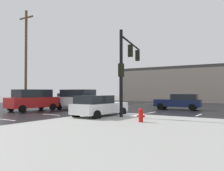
% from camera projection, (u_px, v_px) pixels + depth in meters
% --- Properties ---
extents(ground_plane, '(120.00, 120.00, 0.00)m').
position_uv_depth(ground_plane, '(96.00, 110.00, 24.41)').
color(ground_plane, slate).
extents(road_asphalt, '(44.00, 44.00, 0.02)m').
position_uv_depth(road_asphalt, '(96.00, 110.00, 24.41)').
color(road_asphalt, black).
rests_on(road_asphalt, ground_plane).
extents(sidewalk_corner, '(18.00, 18.00, 0.14)m').
position_uv_depth(sidewalk_corner, '(175.00, 148.00, 7.85)').
color(sidewalk_corner, '#9E9E99').
rests_on(sidewalk_corner, ground_plane).
extents(snow_strip_curbside, '(4.00, 1.60, 0.06)m').
position_uv_depth(snow_strip_curbside, '(118.00, 114.00, 18.36)').
color(snow_strip_curbside, white).
rests_on(snow_strip_curbside, sidewalk_corner).
extents(lane_markings, '(36.15, 36.15, 0.01)m').
position_uv_depth(lane_markings, '(97.00, 111.00, 22.61)').
color(lane_markings, silver).
rests_on(lane_markings, road_asphalt).
extents(traffic_signal_mast, '(1.71, 5.99, 5.97)m').
position_uv_depth(traffic_signal_mast, '(127.00, 61.00, 18.25)').
color(traffic_signal_mast, black).
rests_on(traffic_signal_mast, sidewalk_corner).
extents(fire_hydrant, '(0.48, 0.26, 0.79)m').
position_uv_depth(fire_hydrant, '(141.00, 115.00, 13.83)').
color(fire_hydrant, red).
rests_on(fire_hydrant, sidewalk_corner).
extents(strip_building_background, '(23.27, 8.00, 6.10)m').
position_uv_depth(strip_building_background, '(186.00, 85.00, 43.45)').
color(strip_building_background, gray).
rests_on(strip_building_background, ground_plane).
extents(suv_red, '(2.61, 5.00, 2.03)m').
position_uv_depth(suv_red, '(32.00, 100.00, 23.20)').
color(suv_red, '#B21919').
rests_on(suv_red, road_asphalt).
extents(suv_silver, '(4.94, 2.44, 2.03)m').
position_uv_depth(suv_silver, '(78.00, 99.00, 24.44)').
color(suv_silver, '#B7BABF').
rests_on(suv_silver, road_asphalt).
extents(suv_grey, '(4.99, 2.61, 2.03)m').
position_uv_depth(suv_grey, '(79.00, 98.00, 29.42)').
color(suv_grey, slate).
rests_on(suv_grey, road_asphalt).
extents(sedan_navy, '(4.68, 2.45, 1.58)m').
position_uv_depth(sedan_navy, '(179.00, 101.00, 24.48)').
color(sedan_navy, '#141E47').
rests_on(sedan_navy, road_asphalt).
extents(sedan_white, '(2.20, 4.61, 1.58)m').
position_uv_depth(sedan_white, '(99.00, 106.00, 17.08)').
color(sedan_white, white).
rests_on(sedan_white, road_asphalt).
extents(sedan_black, '(2.05, 4.55, 1.58)m').
position_uv_depth(sedan_black, '(70.00, 98.00, 37.73)').
color(sedan_black, black).
rests_on(sedan_black, road_asphalt).
extents(sedan_blue, '(2.06, 4.55, 1.58)m').
position_uv_depth(sedan_blue, '(71.00, 99.00, 32.52)').
color(sedan_blue, navy).
rests_on(sedan_blue, road_asphalt).
extents(utility_pole_mid, '(2.20, 0.28, 10.97)m').
position_uv_depth(utility_pole_mid, '(26.00, 57.00, 27.29)').
color(utility_pole_mid, brown).
rests_on(utility_pole_mid, ground_plane).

